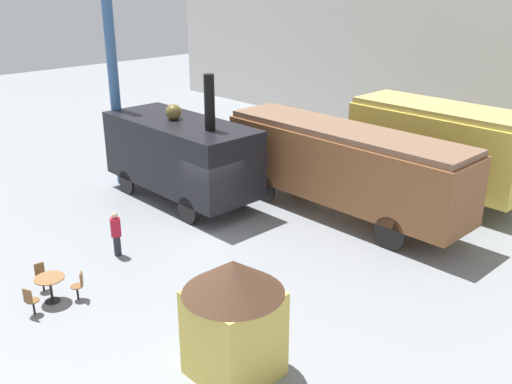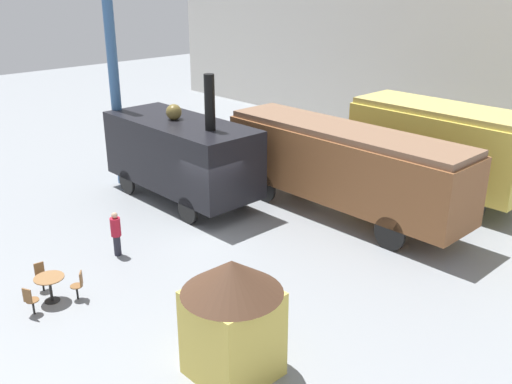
{
  "view_description": "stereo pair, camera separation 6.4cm",
  "coord_description": "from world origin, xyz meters",
  "px_view_note": "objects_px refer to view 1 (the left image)",
  "views": [
    {
      "loc": [
        15.08,
        -12.05,
        8.88
      ],
      "look_at": [
        1.38,
        1.0,
        1.6
      ],
      "focal_mm": 40.0,
      "sensor_mm": 36.0,
      "label": 1
    },
    {
      "loc": [
        15.12,
        -12.0,
        8.88
      ],
      "look_at": [
        1.38,
        1.0,
        1.6
      ],
      "focal_mm": 40.0,
      "sensor_mm": 36.0,
      "label": 2
    }
  ],
  "objects_px": {
    "visitor_person": "(116,232)",
    "passenger_coach_wooden": "(343,163)",
    "cafe_table_near": "(50,283)",
    "cafe_chair_0": "(30,300)",
    "passenger_coach_vintage": "(439,144)",
    "steam_locomotive": "(181,153)",
    "ticket_kiosk": "(234,313)"
  },
  "relations": [
    {
      "from": "visitor_person",
      "to": "passenger_coach_wooden",
      "type": "bearing_deg",
      "value": 69.9
    },
    {
      "from": "cafe_table_near",
      "to": "cafe_chair_0",
      "type": "height_order",
      "value": "cafe_chair_0"
    },
    {
      "from": "passenger_coach_vintage",
      "to": "cafe_chair_0",
      "type": "xyz_separation_m",
      "value": [
        -2.98,
        -16.1,
        -1.83
      ]
    },
    {
      "from": "steam_locomotive",
      "to": "visitor_person",
      "type": "relative_size",
      "value": 4.59
    },
    {
      "from": "passenger_coach_wooden",
      "to": "cafe_chair_0",
      "type": "relative_size",
      "value": 11.7
    },
    {
      "from": "passenger_coach_wooden",
      "to": "cafe_chair_0",
      "type": "height_order",
      "value": "passenger_coach_wooden"
    },
    {
      "from": "cafe_table_near",
      "to": "ticket_kiosk",
      "type": "distance_m",
      "value": 6.34
    },
    {
      "from": "cafe_table_near",
      "to": "passenger_coach_wooden",
      "type": "bearing_deg",
      "value": 81.02
    },
    {
      "from": "steam_locomotive",
      "to": "cafe_chair_0",
      "type": "xyz_separation_m",
      "value": [
        4.16,
        -8.29,
        -1.52
      ]
    },
    {
      "from": "passenger_coach_wooden",
      "to": "ticket_kiosk",
      "type": "xyz_separation_m",
      "value": [
        4.27,
        -9.34,
        -0.45
      ]
    },
    {
      "from": "cafe_table_near",
      "to": "passenger_coach_vintage",
      "type": "bearing_deg",
      "value": 77.85
    },
    {
      "from": "visitor_person",
      "to": "ticket_kiosk",
      "type": "xyz_separation_m",
      "value": [
        7.25,
        -1.19,
        0.84
      ]
    },
    {
      "from": "cafe_chair_0",
      "to": "cafe_table_near",
      "type": "bearing_deg",
      "value": 0.0
    },
    {
      "from": "passenger_coach_wooden",
      "to": "cafe_chair_0",
      "type": "xyz_separation_m",
      "value": [
        -1.42,
        -11.78,
        -1.61
      ]
    },
    {
      "from": "passenger_coach_wooden",
      "to": "visitor_person",
      "type": "distance_m",
      "value": 8.77
    },
    {
      "from": "passenger_coach_vintage",
      "to": "cafe_chair_0",
      "type": "bearing_deg",
      "value": -100.49
    },
    {
      "from": "ticket_kiosk",
      "to": "visitor_person",
      "type": "bearing_deg",
      "value": 170.65
    },
    {
      "from": "passenger_coach_vintage",
      "to": "cafe_table_near",
      "type": "distance_m",
      "value": 15.82
    },
    {
      "from": "passenger_coach_wooden",
      "to": "visitor_person",
      "type": "bearing_deg",
      "value": -110.1
    },
    {
      "from": "passenger_coach_vintage",
      "to": "steam_locomotive",
      "type": "distance_m",
      "value": 10.59
    },
    {
      "from": "cafe_chair_0",
      "to": "visitor_person",
      "type": "height_order",
      "value": "visitor_person"
    },
    {
      "from": "passenger_coach_wooden",
      "to": "ticket_kiosk",
      "type": "relative_size",
      "value": 3.39
    },
    {
      "from": "cafe_table_near",
      "to": "ticket_kiosk",
      "type": "height_order",
      "value": "ticket_kiosk"
    },
    {
      "from": "visitor_person",
      "to": "steam_locomotive",
      "type": "bearing_deg",
      "value": 119.13
    },
    {
      "from": "passenger_coach_vintage",
      "to": "cafe_chair_0",
      "type": "relative_size",
      "value": 8.38
    },
    {
      "from": "ticket_kiosk",
      "to": "steam_locomotive",
      "type": "bearing_deg",
      "value": 149.27
    },
    {
      "from": "cafe_chair_0",
      "to": "ticket_kiosk",
      "type": "relative_size",
      "value": 0.29
    },
    {
      "from": "cafe_table_near",
      "to": "steam_locomotive",
      "type": "bearing_deg",
      "value": 116.88
    },
    {
      "from": "passenger_coach_wooden",
      "to": "passenger_coach_vintage",
      "type": "bearing_deg",
      "value": 70.11
    },
    {
      "from": "visitor_person",
      "to": "passenger_coach_vintage",
      "type": "bearing_deg",
      "value": 69.98
    },
    {
      "from": "passenger_coach_wooden",
      "to": "cafe_table_near",
      "type": "bearing_deg",
      "value": -98.98
    },
    {
      "from": "ticket_kiosk",
      "to": "passenger_coach_vintage",
      "type": "bearing_deg",
      "value": 101.19
    }
  ]
}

